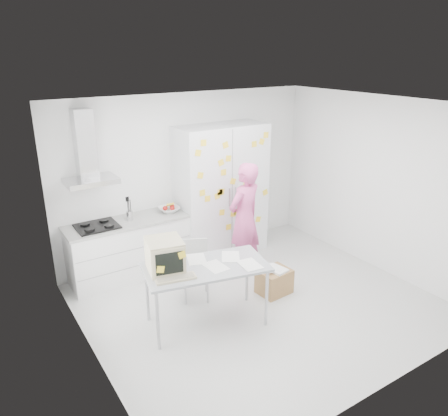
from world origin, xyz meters
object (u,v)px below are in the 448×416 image
person (244,219)px  chair (195,266)px  desk (180,261)px  cardboard_box (274,281)px

person → chair: size_ratio=2.10×
desk → person: bearing=40.2°
desk → cardboard_box: bearing=12.3°
chair → cardboard_box: 1.16m
person → desk: (-1.51, -0.80, 0.03)m
chair → cardboard_box: (0.99, -0.54, -0.29)m
person → chair: person is taller
chair → cardboard_box: chair is taller
desk → chair: size_ratio=1.95×
person → chair: (-1.01, -0.25, -0.41)m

